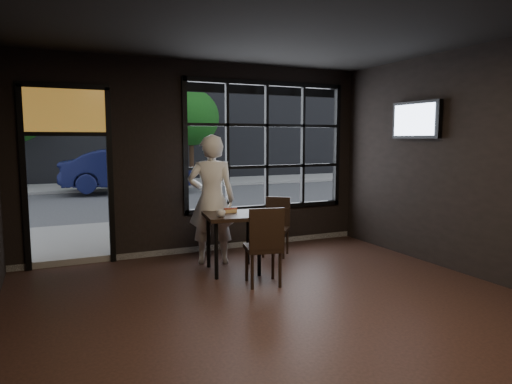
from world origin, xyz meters
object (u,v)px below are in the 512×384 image
chair_near (263,245)px  man (212,200)px  cafe_table (233,242)px  navy_car (128,170)px

chair_near → man: 1.39m
cafe_table → navy_car: bearing=97.7°
cafe_table → navy_car: navy_car is taller
cafe_table → chair_near: (0.14, -0.71, 0.10)m
chair_near → navy_car: (0.02, 11.16, 0.31)m
cafe_table → navy_car: 10.46m
cafe_table → chair_near: size_ratio=0.81×
chair_near → cafe_table: bearing=-66.5°
cafe_table → navy_car: (0.16, 10.45, 0.41)m
navy_car → cafe_table: bearing=-173.5°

